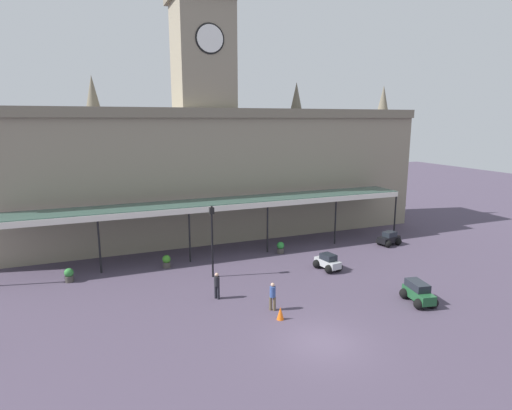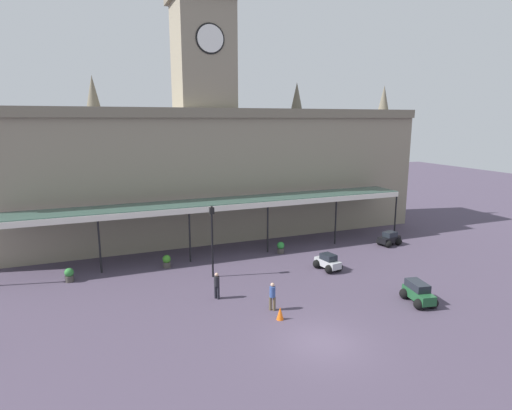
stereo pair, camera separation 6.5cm
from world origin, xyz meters
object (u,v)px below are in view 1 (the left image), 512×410
pedestrian_beside_cars (217,285)px  traffic_cone (280,313)px  victorian_lamppost (212,233)px  planter_by_canopy (281,247)px  car_green_estate (418,294)px  planter_near_kerb (167,261)px  car_silver_sedan (328,263)px  car_black_sedan (389,239)px  pedestrian_near_entrance (273,295)px  planter_forecourt_centre (69,275)px

pedestrian_beside_cars → traffic_cone: bearing=-58.3°
victorian_lamppost → planter_by_canopy: victorian_lamppost is taller
traffic_cone → car_green_estate: bearing=-7.4°
traffic_cone → planter_by_canopy: 11.76m
car_green_estate → traffic_cone: 8.66m
pedestrian_beside_cars → planter_near_kerb: size_ratio=1.74×
traffic_cone → car_silver_sedan: bearing=41.7°
car_black_sedan → planter_by_canopy: bearing=171.6°
pedestrian_near_entrance → pedestrian_beside_cars: bearing=132.5°
planter_near_kerb → pedestrian_beside_cars: bearing=-74.4°
traffic_cone → planter_by_canopy: planter_by_canopy is taller
car_silver_sedan → pedestrian_near_entrance: (-6.49, -4.63, 0.41)m
victorian_lamppost → car_black_sedan: bearing=5.7°
pedestrian_near_entrance → planter_forecourt_centre: size_ratio=1.74×
pedestrian_near_entrance → planter_by_canopy: pedestrian_near_entrance is taller
car_green_estate → pedestrian_beside_cars: size_ratio=1.42×
car_black_sedan → pedestrian_beside_cars: bearing=-163.1°
victorian_lamppost → planter_by_canopy: 7.79m
planter_forecourt_centre → victorian_lamppost: bearing=-16.4°
victorian_lamppost → planter_by_canopy: (6.65, 3.07, -2.66)m
pedestrian_beside_cars → traffic_cone: pedestrian_beside_cars is taller
pedestrian_beside_cars → planter_near_kerb: 7.00m
car_silver_sedan → pedestrian_beside_cars: size_ratio=1.30×
victorian_lamppost → traffic_cone: size_ratio=6.91×
car_green_estate → planter_forecourt_centre: (-19.52, 11.43, -0.07)m
victorian_lamppost → planter_near_kerb: bearing=130.6°
car_black_sedan → pedestrian_near_entrance: size_ratio=1.31×
car_green_estate → planter_near_kerb: size_ratio=2.47×
car_silver_sedan → car_green_estate: car_green_estate is taller
traffic_cone → planter_forecourt_centre: size_ratio=0.77×
victorian_lamppost → traffic_cone: 8.23m
planter_by_canopy → car_green_estate: bearing=-73.1°
pedestrian_beside_cars → pedestrian_near_entrance: same height
car_green_estate → car_black_sedan: bearing=58.9°
car_silver_sedan → victorian_lamppost: victorian_lamppost is taller
planter_by_canopy → traffic_cone: bearing=-115.2°
pedestrian_beside_cars → victorian_lamppost: bearing=77.8°
victorian_lamppost → planter_by_canopy: bearing=24.8°
car_green_estate → pedestrian_near_entrance: 8.83m
planter_by_canopy → planter_near_kerb: size_ratio=1.00×
car_black_sedan → car_green_estate: car_green_estate is taller
traffic_cone → pedestrian_beside_cars: bearing=121.7°
car_black_sedan → pedestrian_beside_cars: 18.03m
car_silver_sedan → car_green_estate: size_ratio=0.91×
car_silver_sedan → pedestrian_beside_cars: pedestrian_beside_cars is taller
traffic_cone → victorian_lamppost: bearing=102.3°
pedestrian_beside_cars → victorian_lamppost: (0.79, 3.63, 2.24)m
traffic_cone → planter_forecourt_centre: 15.03m
car_black_sedan → car_silver_sedan: same height
car_black_sedan → planter_by_canopy: 9.91m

